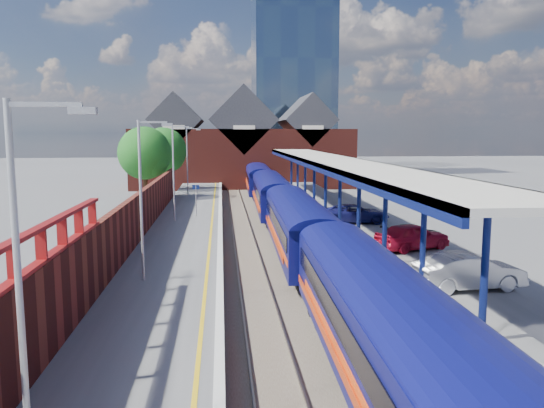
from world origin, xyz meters
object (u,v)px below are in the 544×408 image
(train, at_px, (282,205))
(lamp_post_d, at_px, (188,157))
(parked_car_blue, at_px, (356,214))
(platform_sign, at_px, (196,195))
(parked_car_dark, at_px, (414,234))
(lamp_post_b, at_px, (144,190))
(lamp_post_c, at_px, (175,167))
(parked_car_silver, at_px, (469,271))
(parked_car_red, at_px, (412,236))
(lamp_post_a, at_px, (27,277))

(train, distance_m, lamp_post_d, 18.24)
(parked_car_blue, bearing_deg, platform_sign, 75.16)
(parked_car_dark, xyz_separation_m, parked_car_blue, (-1.55, 7.53, 0.09))
(train, height_order, lamp_post_b, lamp_post_b)
(lamp_post_d, bearing_deg, lamp_post_c, -90.00)
(lamp_post_d, height_order, platform_sign, lamp_post_d)
(train, bearing_deg, parked_car_silver, -72.91)
(parked_car_silver, distance_m, parked_car_dark, 9.19)
(parked_car_red, relative_size, parked_car_dark, 1.12)
(parked_car_silver, bearing_deg, parked_car_red, -7.33)
(train, height_order, parked_car_blue, train)
(platform_sign, bearing_deg, lamp_post_c, -124.26)
(lamp_post_b, relative_size, parked_car_silver, 1.54)
(parked_car_dark, bearing_deg, lamp_post_d, 11.35)
(lamp_post_c, bearing_deg, parked_car_blue, -8.71)
(parked_car_silver, distance_m, parked_car_blue, 16.66)
(lamp_post_b, xyz_separation_m, parked_car_blue, (13.00, 14.01, -3.33))
(lamp_post_d, bearing_deg, parked_car_silver, -68.67)
(lamp_post_c, height_order, parked_car_silver, lamp_post_c)
(lamp_post_b, distance_m, lamp_post_d, 32.00)
(lamp_post_c, xyz_separation_m, lamp_post_d, (0.00, 16.00, 0.00))
(parked_car_silver, bearing_deg, platform_sign, 25.76)
(lamp_post_b, bearing_deg, train, 63.56)
(train, relative_size, parked_car_silver, 14.56)
(parked_car_red, bearing_deg, lamp_post_c, 30.69)
(parked_car_silver, bearing_deg, lamp_post_c, 31.21)
(parked_car_blue, bearing_deg, lamp_post_d, 39.95)
(lamp_post_a, distance_m, parked_car_dark, 25.35)
(lamp_post_c, relative_size, lamp_post_d, 1.00)
(lamp_post_b, distance_m, parked_car_dark, 16.29)
(train, xyz_separation_m, lamp_post_a, (-7.86, -29.80, 2.87))
(parked_car_red, distance_m, parked_car_silver, 7.58)
(lamp_post_c, height_order, parked_car_blue, lamp_post_c)
(parked_car_red, bearing_deg, lamp_post_b, 88.84)
(lamp_post_a, bearing_deg, parked_car_silver, 40.00)
(lamp_post_a, xyz_separation_m, parked_car_silver, (13.53, 11.35, -3.25))
(lamp_post_d, bearing_deg, train, -64.14)
(parked_car_silver, relative_size, parked_car_blue, 0.95)
(lamp_post_a, xyz_separation_m, parked_car_blue, (13.00, 28.01, -3.33))
(lamp_post_b, distance_m, parked_car_blue, 19.40)
(train, distance_m, lamp_post_b, 17.87)
(train, xyz_separation_m, parked_car_silver, (5.67, -18.44, -0.37))
(parked_car_silver, bearing_deg, lamp_post_a, 125.26)
(parked_car_red, bearing_deg, parked_car_dark, -44.29)
(lamp_post_d, distance_m, platform_sign, 14.25)
(platform_sign, relative_size, parked_car_silver, 0.55)
(lamp_post_d, relative_size, platform_sign, 2.80)
(lamp_post_d, bearing_deg, parked_car_dark, -60.31)
(parked_car_blue, bearing_deg, parked_car_silver, -174.11)
(parked_car_red, bearing_deg, parked_car_silver, 156.72)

